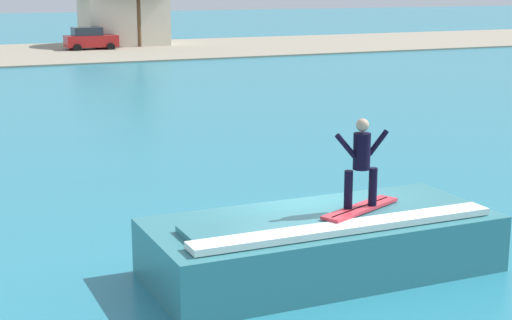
% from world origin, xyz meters
% --- Properties ---
extents(ground_plane, '(260.00, 260.00, 0.00)m').
position_xyz_m(ground_plane, '(0.00, 0.00, 0.00)').
color(ground_plane, teal).
extents(wave_crest, '(6.53, 2.83, 1.21)m').
position_xyz_m(wave_crest, '(-0.33, -1.52, 0.57)').
color(wave_crest, teal).
rests_on(wave_crest, ground_plane).
extents(surfboard, '(1.96, 1.18, 0.06)m').
position_xyz_m(surfboard, '(0.35, -1.75, 1.24)').
color(surfboard, '#D8333F').
rests_on(surfboard, wave_crest).
extents(surfer, '(1.12, 0.32, 1.67)m').
position_xyz_m(surfer, '(0.33, -1.76, 2.20)').
color(surfer, black).
rests_on(surfer, surfboard).
extents(shoreline_bank, '(120.00, 18.45, 0.12)m').
position_xyz_m(shoreline_bank, '(0.00, 47.73, 0.06)').
color(shoreline_bank, gray).
rests_on(shoreline_bank, ground_plane).
extents(car_far_shore, '(4.04, 2.19, 1.86)m').
position_xyz_m(car_far_shore, '(6.54, 49.14, 0.95)').
color(car_far_shore, red).
rests_on(car_far_shore, ground_plane).
extents(house_gabled_white, '(8.25, 8.25, 6.00)m').
position_xyz_m(house_gabled_white, '(10.18, 52.60, 3.44)').
color(house_gabled_white, beige).
rests_on(house_gabled_white, ground_plane).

